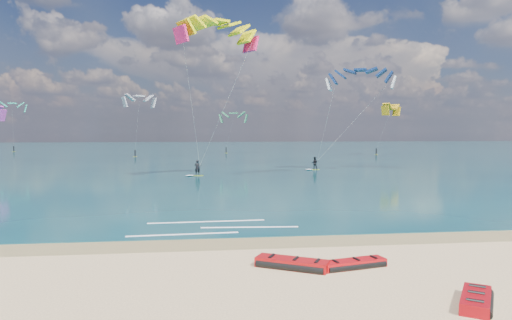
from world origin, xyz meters
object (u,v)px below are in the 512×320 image
(packed_kite_left, at_px, (353,268))
(kitesurfer_main, at_px, (207,94))
(packed_kite_right, at_px, (476,306))
(kitesurfer_far, at_px, (338,114))
(packed_kite_mid, at_px, (292,268))

(packed_kite_left, height_order, kitesurfer_main, kitesurfer_main)
(packed_kite_right, bearing_deg, kitesurfer_far, 23.33)
(packed_kite_mid, xyz_separation_m, kitesurfer_far, (14.19, 40.45, 7.44))
(packed_kite_right, bearing_deg, kitesurfer_main, 46.52)
(kitesurfer_far, bearing_deg, kitesurfer_main, -164.16)
(packed_kite_mid, xyz_separation_m, packed_kite_right, (4.72, -4.36, 0.00))
(packed_kite_mid, distance_m, packed_kite_right, 6.43)
(packed_kite_mid, bearing_deg, packed_kite_left, 23.74)
(packed_kite_left, bearing_deg, kitesurfer_main, 85.46)
(packed_kite_mid, distance_m, kitesurfer_main, 34.31)
(packed_kite_mid, height_order, kitesurfer_far, kitesurfer_far)
(kitesurfer_main, xyz_separation_m, kitesurfer_far, (16.90, 7.51, -1.78))
(packed_kite_left, relative_size, packed_kite_mid, 0.93)
(packed_kite_left, relative_size, packed_kite_right, 1.20)
(packed_kite_left, bearing_deg, kitesurfer_far, 60.56)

